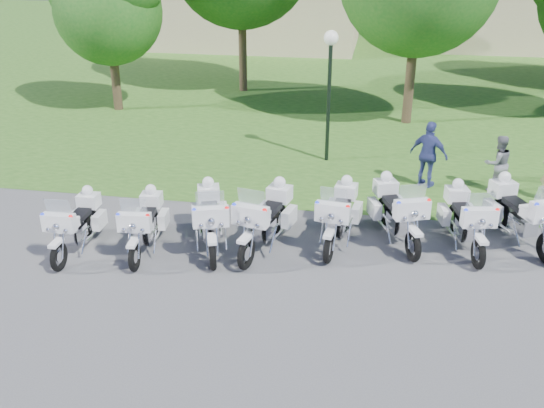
% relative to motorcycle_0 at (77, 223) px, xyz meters
% --- Properties ---
extents(ground, '(100.00, 100.00, 0.00)m').
position_rel_motorcycle_0_xyz_m(ground, '(3.91, -0.02, -0.66)').
color(ground, '#545459').
rests_on(ground, ground).
extents(grass_lawn, '(100.00, 48.00, 0.01)m').
position_rel_motorcycle_0_xyz_m(grass_lawn, '(3.91, 26.98, -0.65)').
color(grass_lawn, '#30601E').
rests_on(grass_lawn, ground).
extents(motorcycle_0, '(0.79, 2.33, 1.57)m').
position_rel_motorcycle_0_xyz_m(motorcycle_0, '(0.00, 0.00, 0.00)').
color(motorcycle_0, black).
rests_on(motorcycle_0, ground).
extents(motorcycle_1, '(0.94, 2.36, 1.58)m').
position_rel_motorcycle_0_xyz_m(motorcycle_1, '(1.52, 0.28, 0.01)').
color(motorcycle_1, black).
rests_on(motorcycle_1, ground).
extents(motorcycle_2, '(1.32, 2.49, 1.72)m').
position_rel_motorcycle_0_xyz_m(motorcycle_2, '(2.96, 0.68, 0.06)').
color(motorcycle_2, black).
rests_on(motorcycle_2, ground).
extents(motorcycle_3, '(1.22, 2.59, 1.76)m').
position_rel_motorcycle_0_xyz_m(motorcycle_3, '(4.23, 0.87, 0.08)').
color(motorcycle_3, black).
rests_on(motorcycle_3, ground).
extents(motorcycle_4, '(1.02, 2.51, 1.69)m').
position_rel_motorcycle_0_xyz_m(motorcycle_4, '(5.86, 1.43, 0.05)').
color(motorcycle_4, black).
rests_on(motorcycle_4, ground).
extents(motorcycle_5, '(1.41, 2.46, 1.73)m').
position_rel_motorcycle_0_xyz_m(motorcycle_5, '(7.18, 1.79, 0.07)').
color(motorcycle_5, black).
rests_on(motorcycle_5, ground).
extents(motorcycle_6, '(1.12, 2.46, 1.67)m').
position_rel_motorcycle_0_xyz_m(motorcycle_6, '(8.74, 1.72, 0.04)').
color(motorcycle_6, black).
rests_on(motorcycle_6, ground).
extents(motorcycle_7, '(1.52, 2.48, 1.77)m').
position_rel_motorcycle_0_xyz_m(motorcycle_7, '(10.04, 2.18, 0.09)').
color(motorcycle_7, black).
rests_on(motorcycle_7, ground).
extents(lamp_post, '(0.44, 0.44, 4.06)m').
position_rel_motorcycle_0_xyz_m(lamp_post, '(5.06, 6.97, 2.42)').
color(lamp_post, black).
rests_on(lamp_post, ground).
extents(tree_0, '(4.88, 4.17, 6.51)m').
position_rel_motorcycle_0_xyz_m(tree_0, '(-4.02, 11.59, 3.65)').
color(tree_0, '#38281C').
rests_on(tree_0, ground).
extents(building_west, '(14.56, 8.32, 4.10)m').
position_rel_motorcycle_0_xyz_m(building_west, '(-2.09, 27.98, 1.41)').
color(building_west, '#C0AC8B').
rests_on(building_west, ground).
extents(building_east, '(11.44, 7.28, 4.10)m').
position_rel_motorcycle_0_xyz_m(building_east, '(14.91, 29.98, 1.41)').
color(building_east, '#C0AC8B').
rests_on(building_east, ground).
extents(bystander_b, '(0.95, 0.84, 1.62)m').
position_rel_motorcycle_0_xyz_m(bystander_b, '(9.98, 5.29, 0.15)').
color(bystander_b, slate).
rests_on(bystander_b, ground).
extents(bystander_c, '(1.21, 0.95, 1.91)m').
position_rel_motorcycle_0_xyz_m(bystander_c, '(8.09, 5.27, 0.30)').
color(bystander_c, '#374085').
rests_on(bystander_c, ground).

